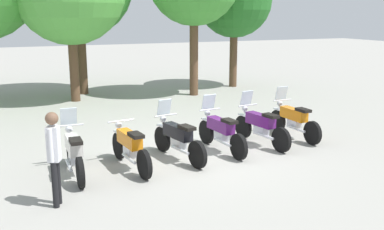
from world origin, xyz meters
TOP-DOWN VIEW (x-y plane):
  - ground_plane at (0.00, 0.00)m, footprint 80.00×80.00m
  - motorcycle_0 at (-3.07, -0.21)m, footprint 0.62×2.19m
  - motorcycle_1 at (-1.85, -0.26)m, footprint 0.62×2.19m
  - motorcycle_2 at (-0.62, -0.09)m, footprint 0.68×2.17m
  - motorcycle_3 at (0.61, 0.08)m, footprint 0.62×2.19m
  - motorcycle_4 at (1.83, 0.17)m, footprint 0.62×2.18m
  - motorcycle_5 at (3.06, 0.41)m, footprint 0.62×2.19m
  - person_0 at (-3.61, -1.71)m, footprint 0.30×0.40m
  - tree_4 at (5.75, 8.98)m, footprint 3.43×3.43m

SIDE VIEW (x-z plane):
  - ground_plane at x=0.00m, z-range 0.00..0.00m
  - motorcycle_1 at x=-1.85m, z-range 0.01..1.00m
  - motorcycle_0 at x=-3.07m, z-range -0.17..1.20m
  - motorcycle_2 at x=-0.62m, z-range -0.17..1.20m
  - motorcycle_3 at x=0.61m, z-range -0.17..1.20m
  - motorcycle_4 at x=1.83m, z-range -0.17..1.20m
  - motorcycle_5 at x=3.06m, z-range -0.17..1.20m
  - person_0 at x=-3.61m, z-range 0.16..1.90m
  - tree_4 at x=5.75m, z-range 1.13..6.86m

